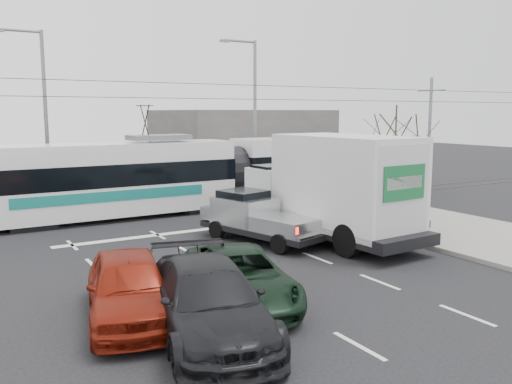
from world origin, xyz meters
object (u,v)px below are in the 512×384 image
street_lamp_near (252,108)px  green_car (239,277)px  box_truck (333,189)px  dark_car (209,301)px  street_lamp_far (42,107)px  tram (231,171)px  silver_pickup (256,217)px  navy_pickup (348,202)px  traffic_signal (316,157)px  bare_tree (396,138)px  red_car (129,287)px

street_lamp_near → green_car: street_lamp_near is taller
box_truck → dark_car: 9.83m
street_lamp_far → tram: bearing=-34.6°
silver_pickup → navy_pickup: (4.26, -0.31, 0.26)m
dark_car → street_lamp_far: bearing=103.3°
traffic_signal → tram: bearing=123.0°
street_lamp_far → dark_car: 20.38m
tram → box_truck: 8.60m
navy_pickup → green_car: 9.69m
green_car → navy_pickup: bearing=48.3°
bare_tree → street_lamp_near: (-0.29, 11.50, 1.32)m
traffic_signal → silver_pickup: 6.49m
street_lamp_far → bare_tree: bearing=-48.9°
silver_pickup → box_truck: bearing=-43.8°
silver_pickup → box_truck: (2.55, -1.40, 1.05)m
street_lamp_near → silver_pickup: street_lamp_near is taller
box_truck → silver_pickup: bearing=147.9°
street_lamp_far → green_car: 19.05m
bare_tree → green_car: bare_tree is taller
bare_tree → street_lamp_near: size_ratio=0.56×
street_lamp_far → silver_pickup: size_ratio=1.66×
navy_pickup → red_car: navy_pickup is taller
traffic_signal → street_lamp_far: 14.47m
box_truck → navy_pickup: size_ratio=1.36×
red_car → street_lamp_far: bearing=99.5°
red_car → green_car: bearing=5.9°
traffic_signal → silver_pickup: bearing=-148.0°
box_truck → green_car: 7.76m
traffic_signal → dark_car: traffic_signal is taller
silver_pickup → red_car: (-6.57, -5.30, -0.13)m
traffic_signal → dark_car: 15.02m
bare_tree → dark_car: bare_tree is taller
tram → box_truck: bearing=-92.3°
street_lamp_far → navy_pickup: 16.73m
traffic_signal → red_car: traffic_signal is taller
traffic_signal → silver_pickup: size_ratio=0.66×
traffic_signal → dark_car: bearing=-135.6°
box_truck → dark_car: box_truck is taller
silver_pickup → navy_pickup: navy_pickup is taller
bare_tree → box_truck: bare_tree is taller
red_car → navy_pickup: bearing=38.0°
bare_tree → navy_pickup: bearing=169.8°
tram → traffic_signal: bearing=-58.0°
bare_tree → navy_pickup: bare_tree is taller
street_lamp_far → silver_pickup: 14.50m
bare_tree → green_car: 11.77m
silver_pickup → traffic_signal: bearing=17.0°
street_lamp_near → dark_car: bearing=-122.7°
bare_tree → navy_pickup: (-2.15, 0.39, -2.60)m
traffic_signal → red_car: bearing=-144.0°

